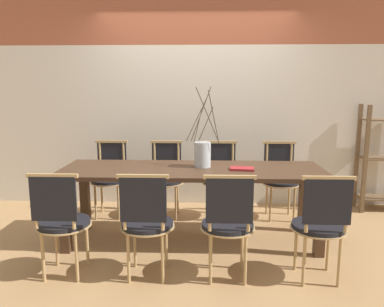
# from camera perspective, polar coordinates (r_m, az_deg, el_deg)

# --- Properties ---
(ground_plane) EXTENTS (16.00, 16.00, 0.00)m
(ground_plane) POSITION_cam_1_polar(r_m,az_deg,el_deg) (3.95, 0.00, -13.15)
(ground_plane) COLOR #A87F51
(wall_rear) EXTENTS (12.00, 0.06, 3.20)m
(wall_rear) POSITION_cam_1_polar(r_m,az_deg,el_deg) (4.94, 0.57, 10.58)
(wall_rear) COLOR beige
(wall_rear) RESTS_ON ground_plane
(dining_table) EXTENTS (2.60, 0.82, 0.76)m
(dining_table) POSITION_cam_1_polar(r_m,az_deg,el_deg) (3.74, 0.00, -3.80)
(dining_table) COLOR #422B1C
(dining_table) RESTS_ON ground_plane
(chair_near_leftend) EXTENTS (0.45, 0.45, 0.91)m
(chair_near_leftend) POSITION_cam_1_polar(r_m,az_deg,el_deg) (3.27, -19.24, -9.42)
(chair_near_leftend) COLOR black
(chair_near_leftend) RESTS_ON ground_plane
(chair_near_left) EXTENTS (0.45, 0.45, 0.91)m
(chair_near_left) POSITION_cam_1_polar(r_m,az_deg,el_deg) (3.09, -6.96, -10.06)
(chair_near_left) COLOR black
(chair_near_left) RESTS_ON ground_plane
(chair_near_center) EXTENTS (0.45, 0.45, 0.91)m
(chair_near_center) POSITION_cam_1_polar(r_m,az_deg,el_deg) (3.06, 5.50, -10.24)
(chair_near_center) COLOR black
(chair_near_center) RESTS_ON ground_plane
(chair_near_right) EXTENTS (0.45, 0.45, 0.91)m
(chair_near_right) POSITION_cam_1_polar(r_m,az_deg,el_deg) (3.19, 19.00, -9.91)
(chair_near_right) COLOR black
(chair_near_right) RESTS_ON ground_plane
(chair_far_leftend) EXTENTS (0.45, 0.45, 0.91)m
(chair_far_leftend) POSITION_cam_1_polar(r_m,az_deg,el_deg) (4.67, -12.40, -3.24)
(chair_far_leftend) COLOR black
(chair_far_leftend) RESTS_ON ground_plane
(chair_far_left) EXTENTS (0.45, 0.45, 0.91)m
(chair_far_left) POSITION_cam_1_polar(r_m,az_deg,el_deg) (4.55, -4.05, -3.38)
(chair_far_left) COLOR black
(chair_far_left) RESTS_ON ground_plane
(chair_far_center) EXTENTS (0.45, 0.45, 0.91)m
(chair_far_center) POSITION_cam_1_polar(r_m,az_deg,el_deg) (4.53, 4.42, -3.45)
(chair_far_center) COLOR black
(chair_far_center) RESTS_ON ground_plane
(chair_far_right) EXTENTS (0.45, 0.45, 0.91)m
(chair_far_right) POSITION_cam_1_polar(r_m,az_deg,el_deg) (4.61, 13.31, -3.45)
(chair_far_right) COLOR black
(chair_far_right) RESTS_ON ground_plane
(vase_centerpiece) EXTENTS (0.34, 0.34, 0.80)m
(vase_centerpiece) POSITION_cam_1_polar(r_m,az_deg,el_deg) (3.77, 1.62, -0.01)
(vase_centerpiece) COLOR #B2BCC1
(vase_centerpiece) RESTS_ON dining_table
(book_stack) EXTENTS (0.25, 0.17, 0.02)m
(book_stack) POSITION_cam_1_polar(r_m,az_deg,el_deg) (3.69, 7.64, -2.30)
(book_stack) COLOR maroon
(book_stack) RESTS_ON dining_table
(shelving_rack) EXTENTS (0.61, 0.31, 1.35)m
(shelving_rack) POSITION_cam_1_polar(r_m,az_deg,el_deg) (5.30, 27.20, -0.68)
(shelving_rack) COLOR brown
(shelving_rack) RESTS_ON ground_plane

